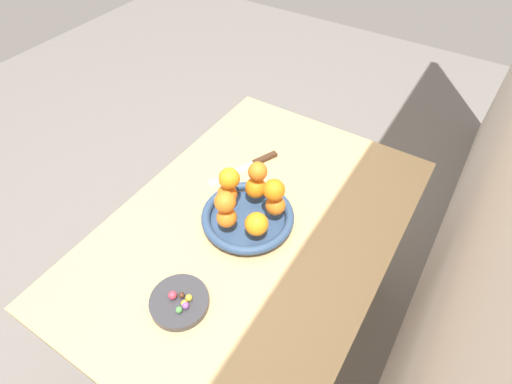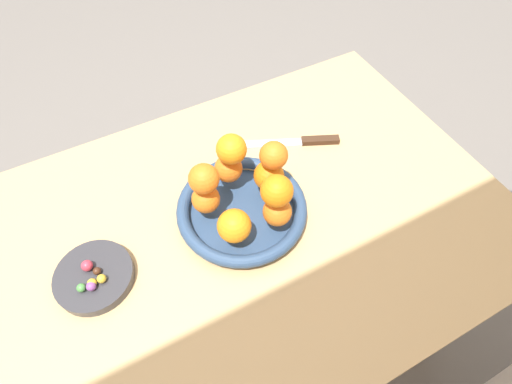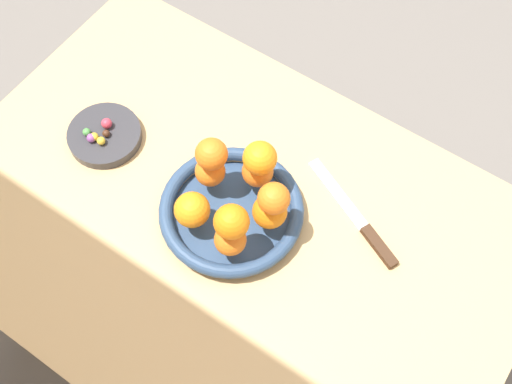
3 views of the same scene
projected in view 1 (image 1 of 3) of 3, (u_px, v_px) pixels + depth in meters
The scene contains 20 objects.
ground_plane at pixel (255, 334), 1.70m from camera, with size 6.00×6.00×0.00m, color slate.
dining_table at pixel (254, 243), 1.23m from camera, with size 1.10×0.76×0.74m.
fruit_bowl at pixel (248, 216), 1.16m from camera, with size 0.27×0.27×0.04m.
candy_dish at pixel (179, 302), 0.98m from camera, with size 0.15×0.15×0.02m, color #333338.
orange_0 at pixel (227, 218), 1.09m from camera, with size 0.06×0.06×0.06m, color orange.
orange_1 at pixel (257, 224), 1.07m from camera, with size 0.07×0.07×0.07m, color orange.
orange_2 at pixel (275, 205), 1.12m from camera, with size 0.06×0.06×0.06m, color orange.
orange_3 at pixel (256, 188), 1.17m from camera, with size 0.06×0.06×0.06m, color orange.
orange_4 at pixel (227, 194), 1.15m from camera, with size 0.06×0.06×0.06m, color orange.
orange_5 at pixel (225, 202), 1.05m from camera, with size 0.06×0.06×0.06m, color orange.
orange_6 at pixel (258, 171), 1.13m from camera, with size 0.06×0.06×0.06m, color orange.
orange_7 at pixel (274, 190), 1.08m from camera, with size 0.06×0.06×0.06m, color orange.
orange_8 at pixel (229, 178), 1.11m from camera, with size 0.06×0.06×0.06m, color orange.
candy_ball_0 at pixel (178, 309), 0.95m from camera, with size 0.02×0.02×0.02m, color #4C9947.
candy_ball_1 at pixel (183, 302), 0.96m from camera, with size 0.02×0.02×0.02m, color gold.
candy_ball_2 at pixel (182, 295), 0.97m from camera, with size 0.02×0.02×0.02m, color #472819.
candy_ball_3 at pixel (189, 298), 0.97m from camera, with size 0.02×0.02×0.02m, color gold.
candy_ball_4 at pixel (185, 305), 0.95m from camera, with size 0.02×0.02×0.02m, color #8C4C99.
candy_ball_5 at pixel (173, 295), 0.97m from camera, with size 0.02×0.02×0.02m, color #C6384C.
knife at pixel (250, 165), 1.33m from camera, with size 0.25×0.13×0.01m.
Camera 1 is at (0.61, 0.39, 1.65)m, focal length 28.00 mm.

